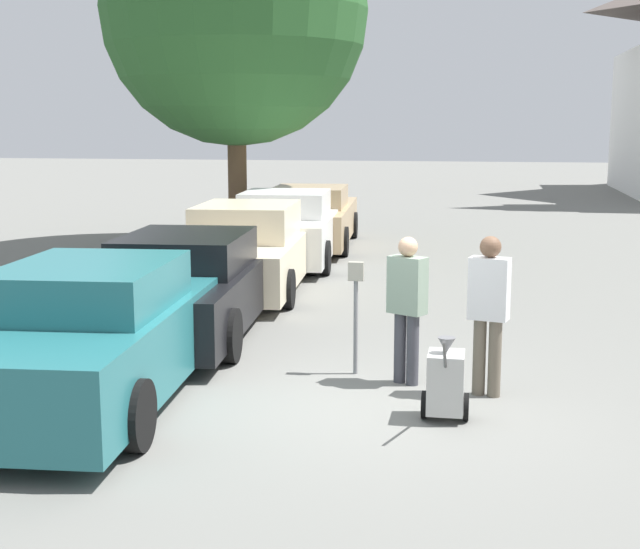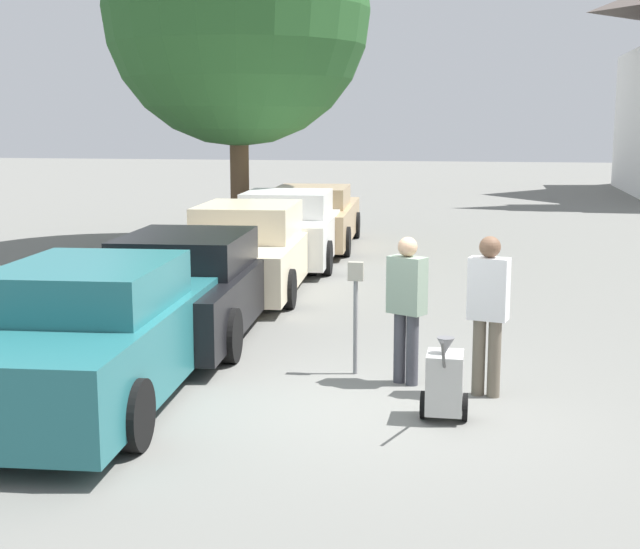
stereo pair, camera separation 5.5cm
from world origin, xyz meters
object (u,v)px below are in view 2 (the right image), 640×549
parked_car_white (289,230)px  person_worker (407,301)px  person_supervisor (488,306)px  parked_car_black (190,285)px  equipment_cart (445,382)px  parked_car_teal (97,333)px  parked_car_tan (313,218)px  parking_meter (356,296)px  parked_car_cream (250,251)px

parked_car_white → person_worker: bearing=-73.3°
parked_car_white → person_supervisor: size_ratio=2.71×
parked_car_black → parked_car_white: (-0.00, 6.38, 0.04)m
person_worker → equipment_cart: bearing=141.1°
parked_car_teal → parked_car_tan: (0.00, 12.11, -0.02)m
parked_car_white → parked_car_tan: (0.00, 2.65, -0.03)m
parked_car_black → person_supervisor: size_ratio=3.00×
parked_car_black → parking_meter: 3.13m
parking_meter → person_supervisor: bearing=-21.1°
parked_car_black → equipment_cart: bearing=-44.7°
parked_car_black → person_worker: size_ratio=3.12×
parked_car_white → equipment_cart: parked_car_white is taller
person_supervisor → equipment_cart: 1.15m
parked_car_black → parked_car_tan: (-0.00, 9.03, 0.01)m
equipment_cart → person_worker: bearing=112.6°
parked_car_cream → parked_car_teal: bearing=-94.4°
parking_meter → parked_car_teal: bearing=-152.2°
parked_car_cream → equipment_cart: (3.73, -6.44, -0.32)m
parking_meter → person_supervisor: 1.63m
parking_meter → equipment_cart: (1.12, -1.46, -0.55)m
parked_car_white → person_supervisor: (4.14, -8.67, 0.29)m
parked_car_tan → parking_meter: 11.05m
parked_car_white → parked_car_tan: size_ratio=0.89×
parked_car_tan → equipment_cart: bearing=-77.4°
equipment_cart → parking_meter: bearing=127.2°
parked_car_cream → parked_car_tan: bearing=85.6°
parked_car_tan → person_supervisor: person_supervisor is taller
parked_car_black → parked_car_tan: size_ratio=0.99×
parked_car_teal → parked_car_cream: 6.35m
parked_car_white → parked_car_black: bearing=-94.4°
parked_car_tan → person_supervisor: 12.06m
parked_car_teal → parked_car_black: 3.08m
parked_car_teal → equipment_cart: parked_car_teal is taller
parked_car_cream → person_worker: person_worker is taller
parked_car_white → parking_meter: (2.61, -8.08, 0.22)m
parked_car_white → person_supervisor: person_supervisor is taller
parked_car_black → parked_car_teal: bearing=-94.4°
parked_car_teal → equipment_cart: size_ratio=5.22×
parked_car_black → person_supervisor: (4.14, -2.29, 0.33)m
parking_meter → equipment_cart: 1.92m
parked_car_cream → person_worker: bearing=-62.8°
parked_car_cream → parking_meter: (2.61, -4.98, 0.23)m
person_worker → person_supervisor: person_supervisor is taller
parking_meter → parked_car_black: bearing=147.0°
parked_car_cream → equipment_cart: 7.45m
parked_car_cream → parked_car_white: size_ratio=1.09×
parked_car_teal → person_worker: size_ratio=3.08×
parking_meter → equipment_cart: size_ratio=1.35×
parking_meter → parked_car_white: bearing=107.9°
parking_meter → person_worker: person_worker is taller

